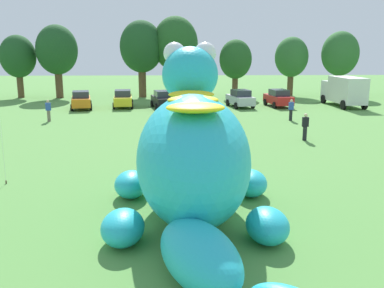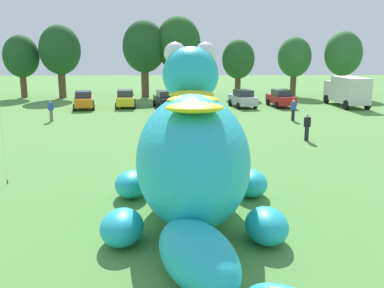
# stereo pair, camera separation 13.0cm
# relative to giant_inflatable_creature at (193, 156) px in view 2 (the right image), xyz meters

# --- Properties ---
(ground_plane) EXTENTS (160.00, 160.00, 0.00)m
(ground_plane) POSITION_rel_giant_inflatable_creature_xyz_m (0.41, -0.30, -2.16)
(ground_plane) COLOR #568E42
(giant_inflatable_creature) EXTENTS (5.93, 11.41, 5.90)m
(giant_inflatable_creature) POSITION_rel_giant_inflatable_creature_xyz_m (0.00, 0.00, 0.00)
(giant_inflatable_creature) COLOR #23B2C6
(giant_inflatable_creature) RESTS_ON ground
(car_orange) EXTENTS (2.56, 4.37, 1.72)m
(car_orange) POSITION_rel_giant_inflatable_creature_xyz_m (-9.77, 27.09, -1.30)
(car_orange) COLOR orange
(car_orange) RESTS_ON ground
(car_yellow) EXTENTS (2.27, 4.26, 1.72)m
(car_yellow) POSITION_rel_giant_inflatable_creature_xyz_m (-5.90, 28.06, -1.30)
(car_yellow) COLOR yellow
(car_yellow) RESTS_ON ground
(car_black) EXTENTS (2.61, 4.38, 1.72)m
(car_black) POSITION_rel_giant_inflatable_creature_xyz_m (-1.95, 27.23, -1.30)
(car_black) COLOR black
(car_black) RESTS_ON ground
(car_blue) EXTENTS (2.40, 4.31, 1.72)m
(car_blue) POSITION_rel_giant_inflatable_creature_xyz_m (1.51, 27.70, -1.30)
(car_blue) COLOR #2347B7
(car_blue) RESTS_ON ground
(car_silver) EXTENTS (2.54, 4.36, 1.72)m
(car_silver) POSITION_rel_giant_inflatable_creature_xyz_m (5.63, 27.88, -1.30)
(car_silver) COLOR #B7BABF
(car_silver) RESTS_ON ground
(car_red) EXTENTS (2.39, 4.31, 1.72)m
(car_red) POSITION_rel_giant_inflatable_creature_xyz_m (9.47, 28.11, -1.30)
(car_red) COLOR red
(car_red) RESTS_ON ground
(box_truck) EXTENTS (2.71, 6.53, 2.95)m
(box_truck) POSITION_rel_giant_inflatable_creature_xyz_m (16.04, 28.16, -0.56)
(box_truck) COLOR silver
(box_truck) RESTS_ON ground
(tree_left) EXTENTS (4.07, 4.07, 7.23)m
(tree_left) POSITION_rel_giant_inflatable_creature_xyz_m (-19.03, 37.11, 2.57)
(tree_left) COLOR brown
(tree_left) RESTS_ON ground
(tree_mid_left) EXTENTS (4.71, 4.71, 8.36)m
(tree_mid_left) POSITION_rel_giant_inflatable_creature_xyz_m (-14.40, 36.73, 3.31)
(tree_mid_left) COLOR brown
(tree_mid_left) RESTS_ON ground
(tree_centre_left) EXTENTS (5.02, 5.02, 8.90)m
(tree_centre_left) POSITION_rel_giant_inflatable_creature_xyz_m (-4.73, 37.24, 3.66)
(tree_centre_left) COLOR brown
(tree_centre_left) RESTS_ON ground
(tree_centre) EXTENTS (5.29, 5.29, 9.39)m
(tree_centre) POSITION_rel_giant_inflatable_creature_xyz_m (-0.76, 37.59, 3.98)
(tree_centre) COLOR brown
(tree_centre) RESTS_ON ground
(tree_centre_right) EXTENTS (3.79, 3.79, 6.72)m
(tree_centre_right) POSITION_rel_giant_inflatable_creature_xyz_m (6.27, 36.76, 2.24)
(tree_centre_right) COLOR brown
(tree_centre_right) RESTS_ON ground
(tree_mid_right) EXTENTS (3.98, 3.98, 7.06)m
(tree_mid_right) POSITION_rel_giant_inflatable_creature_xyz_m (13.22, 38.07, 2.46)
(tree_mid_right) COLOR brown
(tree_mid_right) RESTS_ON ground
(tree_right) EXTENTS (4.33, 4.33, 7.68)m
(tree_right) POSITION_rel_giant_inflatable_creature_xyz_m (18.73, 36.99, 2.87)
(tree_right) COLOR brown
(tree_right) RESTS_ON ground
(spectator_near_inflatable) EXTENTS (0.38, 0.26, 1.71)m
(spectator_near_inflatable) POSITION_rel_giant_inflatable_creature_xyz_m (-10.76, 19.94, -1.31)
(spectator_near_inflatable) COLOR #726656
(spectator_near_inflatable) RESTS_ON ground
(spectator_by_cars) EXTENTS (0.38, 0.26, 1.71)m
(spectator_by_cars) POSITION_rel_giant_inflatable_creature_xyz_m (1.80, 18.86, -1.31)
(spectator_by_cars) COLOR black
(spectator_by_cars) RESTS_ON ground
(spectator_wandering) EXTENTS (0.38, 0.26, 1.71)m
(spectator_wandering) POSITION_rel_giant_inflatable_creature_xyz_m (7.45, 12.19, -1.31)
(spectator_wandering) COLOR black
(spectator_wandering) RESTS_ON ground
(spectator_far_side) EXTENTS (0.38, 0.26, 1.71)m
(spectator_far_side) POSITION_rel_giant_inflatable_creature_xyz_m (8.54, 19.73, -1.31)
(spectator_far_side) COLOR black
(spectator_far_side) RESTS_ON ground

